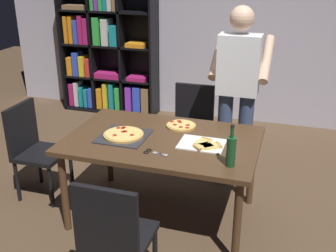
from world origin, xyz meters
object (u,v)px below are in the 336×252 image
person_serving_pizza (238,88)px  bookshelf (107,51)px  chair_far_side (192,122)px  chair_near_camera (114,234)px  chair_left_end (33,145)px  second_pizza_plain (181,125)px  wine_bottle (231,151)px  dining_table (163,146)px  kitchen_scissors (152,152)px  pepperoni_pizza_on_tray (124,135)px

person_serving_pizza → bookshelf: bearing=142.7°
chair_far_side → bookshelf: 2.16m
chair_near_camera → person_serving_pizza: person_serving_pizza is taller
chair_left_end → second_pizza_plain: size_ratio=3.46×
chair_far_side → wine_bottle: size_ratio=2.85×
dining_table → chair_near_camera: (-0.00, -1.00, -0.17)m
dining_table → chair_far_side: 1.01m
chair_far_side → person_serving_pizza: 0.72m
chair_far_side → bookshelf: size_ratio=0.46×
person_serving_pizza → kitchen_scissors: bearing=-114.3°
bookshelf → second_pizza_plain: (1.69, -2.09, -0.13)m
dining_table → person_serving_pizza: size_ratio=0.90×
chair_far_side → pepperoni_pizza_on_tray: 1.14m
chair_near_camera → kitchen_scissors: chair_near_camera is taller
chair_far_side → pepperoni_pizza_on_tray: size_ratio=2.28×
bookshelf → wine_bottle: bookshelf is taller
person_serving_pizza → wine_bottle: size_ratio=5.54×
chair_near_camera → chair_far_side: (0.00, 1.99, 0.00)m
bookshelf → kitchen_scissors: bookshelf is taller
person_serving_pizza → second_pizza_plain: 0.68m
chair_near_camera → pepperoni_pizza_on_tray: chair_near_camera is taller
pepperoni_pizza_on_tray → bookshelf: bearing=117.9°
kitchen_scissors → chair_left_end: bearing=167.5°
kitchen_scissors → dining_table: bearing=91.6°
chair_near_camera → pepperoni_pizza_on_tray: size_ratio=2.28×
dining_table → wine_bottle: size_ratio=4.97×
bookshelf → second_pizza_plain: bearing=-51.0°
chair_far_side → wine_bottle: 1.49m
chair_near_camera → bookshelf: 3.76m
chair_left_end → wine_bottle: (1.88, -0.31, 0.36)m
chair_far_side → second_pizza_plain: (0.08, -0.71, 0.25)m
dining_table → person_serving_pizza: 0.97m
chair_far_side → kitchen_scissors: size_ratio=4.56×
kitchen_scissors → bookshelf: bearing=121.4°
dining_table → kitchen_scissors: kitchen_scissors is taller
wine_bottle → dining_table: bearing=152.9°
second_pizza_plain → pepperoni_pizza_on_tray: bearing=-138.3°
dining_table → pepperoni_pizza_on_tray: (-0.32, -0.07, 0.09)m
chair_near_camera → wine_bottle: bearing=48.2°
dining_table → bookshelf: bearing=124.2°
bookshelf → pepperoni_pizza_on_tray: 2.77m
chair_left_end → kitchen_scissors: bearing=-12.5°
chair_far_side → pepperoni_pizza_on_tray: chair_far_side is taller
chair_far_side → wine_bottle: bearing=-65.0°
second_pizza_plain → dining_table: bearing=-105.4°
chair_left_end → wine_bottle: wine_bottle is taller
chair_left_end → pepperoni_pizza_on_tray: 0.99m
pepperoni_pizza_on_tray → chair_far_side: bearing=73.3°
chair_far_side → chair_left_end: (-1.27, -1.00, 0.00)m
dining_table → chair_far_side: bearing=90.0°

